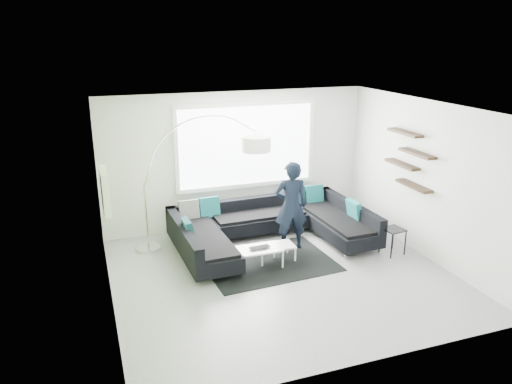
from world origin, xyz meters
TOP-DOWN VIEW (x-y plane):
  - ground at (0.00, 0.00)m, footprint 5.50×5.50m
  - room_shell at (0.04, 0.21)m, footprint 5.54×5.04m
  - sectional_sofa at (0.29, 1.20)m, footprint 3.67×2.35m
  - rug at (-0.04, 0.52)m, footprint 2.33×1.76m
  - coffee_table at (-0.08, 0.52)m, footprint 1.05×0.62m
  - arc_lamp at (-1.97, 1.81)m, footprint 2.56×1.67m
  - side_table at (2.24, 0.13)m, footprint 0.40×0.40m
  - person at (0.58, 0.99)m, footprint 0.76×0.63m
  - laptop at (-0.24, 0.38)m, footprint 0.41×0.30m

SIDE VIEW (x-z plane):
  - ground at x=0.00m, z-range 0.00..0.00m
  - rug at x=-0.04m, z-range 0.00..0.01m
  - coffee_table at x=-0.08m, z-range 0.00..0.34m
  - side_table at x=2.24m, z-range 0.00..0.49m
  - sectional_sofa at x=0.29m, z-range -0.05..0.73m
  - laptop at x=-0.24m, z-range 0.34..0.37m
  - person at x=0.58m, z-range 0.00..1.69m
  - arc_lamp at x=-1.97m, z-range 0.00..2.51m
  - room_shell at x=0.04m, z-range 0.40..3.22m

